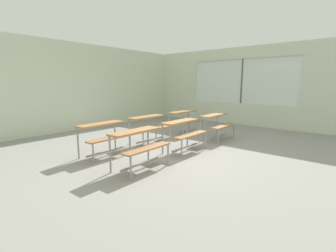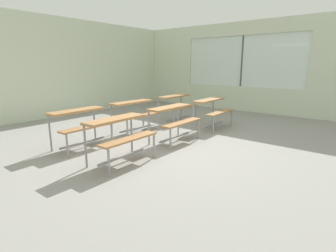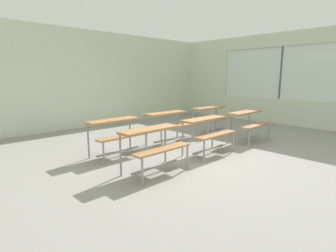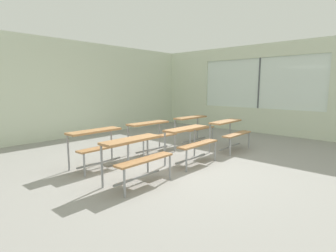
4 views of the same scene
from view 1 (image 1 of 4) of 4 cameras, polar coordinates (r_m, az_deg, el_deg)
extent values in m
cube|color=gray|center=(5.52, 0.64, -7.21)|extent=(10.00, 9.00, 0.05)
cube|color=beige|center=(8.83, -22.86, 8.58)|extent=(10.00, 0.12, 3.00)
cube|color=beige|center=(9.75, 19.59, 2.53)|extent=(0.12, 9.00, 0.85)
cube|color=beige|center=(9.74, 20.45, 16.35)|extent=(0.12, 9.00, 0.45)
cube|color=beige|center=(11.40, 2.77, 10.56)|extent=(0.12, 1.90, 1.70)
cube|color=silver|center=(9.86, 17.28, 10.17)|extent=(0.02, 4.20, 1.70)
cube|color=#4C5156|center=(9.86, 17.28, 10.17)|extent=(0.06, 0.05, 1.70)
cube|color=#A87547|center=(4.60, -7.90, -1.28)|extent=(1.10, 0.34, 0.04)
cube|color=#A87547|center=(4.45, -4.97, -5.35)|extent=(1.10, 0.24, 0.03)
cylinder|color=gray|center=(4.48, -13.71, -6.54)|extent=(0.04, 0.04, 0.72)
cylinder|color=gray|center=(5.12, -4.78, -4.17)|extent=(0.04, 0.04, 0.72)
cylinder|color=gray|center=(4.12, -8.91, -9.92)|extent=(0.04, 0.04, 0.44)
cylinder|color=gray|center=(4.81, 0.02, -6.83)|extent=(0.04, 0.04, 0.44)
cube|color=gray|center=(4.67, -6.52, -8.98)|extent=(1.00, 0.05, 0.03)
cube|color=#A87547|center=(5.74, 3.00, 1.08)|extent=(1.10, 0.32, 0.04)
cube|color=#A87547|center=(5.61, 5.60, -2.08)|extent=(1.10, 0.22, 0.03)
cylinder|color=gray|center=(5.51, -1.31, -3.11)|extent=(0.04, 0.04, 0.72)
cylinder|color=gray|center=(6.28, 4.67, -1.48)|extent=(0.04, 0.04, 0.72)
cylinder|color=gray|center=(5.21, 3.29, -5.49)|extent=(0.04, 0.04, 0.44)
cylinder|color=gray|center=(6.02, 8.95, -3.45)|extent=(0.04, 0.04, 0.44)
cube|color=gray|center=(5.79, 4.06, -5.13)|extent=(1.00, 0.04, 0.03)
cube|color=#A87547|center=(7.00, 10.93, 2.56)|extent=(1.11, 0.34, 0.04)
cube|color=#A87547|center=(6.90, 13.20, 0.01)|extent=(1.10, 0.24, 0.03)
cylinder|color=gray|center=(6.69, 7.76, -0.82)|extent=(0.04, 0.04, 0.72)
cylinder|color=gray|center=(7.55, 11.68, 0.33)|extent=(0.04, 0.04, 0.72)
cylinder|color=gray|center=(6.46, 11.92, -2.61)|extent=(0.04, 0.04, 0.44)
cylinder|color=gray|center=(7.35, 15.45, -1.22)|extent=(0.04, 0.04, 0.44)
cube|color=gray|center=(7.04, 11.77, -2.55)|extent=(1.00, 0.05, 0.03)
cube|color=#A87547|center=(5.58, -15.84, 0.44)|extent=(1.11, 0.34, 0.04)
cube|color=#A87547|center=(5.38, -13.71, -2.86)|extent=(1.10, 0.24, 0.03)
cylinder|color=gray|center=(5.50, -20.75, -3.81)|extent=(0.04, 0.04, 0.72)
cylinder|color=gray|center=(6.05, -12.59, -2.15)|extent=(0.04, 0.04, 0.72)
cylinder|color=gray|center=(5.08, -17.48, -6.37)|extent=(0.04, 0.04, 0.44)
cylinder|color=gray|center=(5.67, -9.05, -4.31)|extent=(0.04, 0.04, 0.44)
cube|color=gray|center=(5.60, -14.69, -5.98)|extent=(1.00, 0.05, 0.03)
cube|color=#A87547|center=(6.54, -5.18, 2.17)|extent=(1.11, 0.36, 0.04)
cube|color=#A87547|center=(6.35, -3.18, -0.60)|extent=(1.11, 0.26, 0.03)
cylinder|color=gray|center=(6.38, -9.28, -1.40)|extent=(0.04, 0.04, 0.72)
cylinder|color=gray|center=(7.03, -2.91, -0.20)|extent=(0.04, 0.04, 0.72)
cylinder|color=gray|center=(6.00, -5.95, -3.43)|extent=(0.04, 0.04, 0.44)
cylinder|color=gray|center=(6.69, 0.43, -1.95)|extent=(0.04, 0.04, 0.44)
cube|color=gray|center=(6.55, -4.26, -3.32)|extent=(1.00, 0.07, 0.03)
cube|color=#A87547|center=(7.71, 3.58, 3.42)|extent=(1.11, 0.37, 0.04)
cube|color=#A87547|center=(7.56, 5.45, 1.11)|extent=(1.11, 0.27, 0.03)
cylinder|color=gray|center=(7.48, 0.31, 0.44)|extent=(0.04, 0.04, 0.72)
cylinder|color=gray|center=(8.24, 4.96, 1.31)|extent=(0.04, 0.04, 0.72)
cylinder|color=gray|center=(7.15, 3.59, -1.17)|extent=(0.04, 0.04, 0.44)
cylinder|color=gray|center=(7.95, 8.10, -0.11)|extent=(0.04, 0.04, 0.44)
cube|color=gray|center=(7.73, 4.34, -1.23)|extent=(1.00, 0.07, 0.03)
camera|label=2|loc=(0.29, 33.37, 2.52)|focal=28.00mm
camera|label=3|loc=(0.29, 33.37, 2.52)|focal=28.00mm
camera|label=4|loc=(0.29, 33.37, 2.52)|focal=28.00mm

